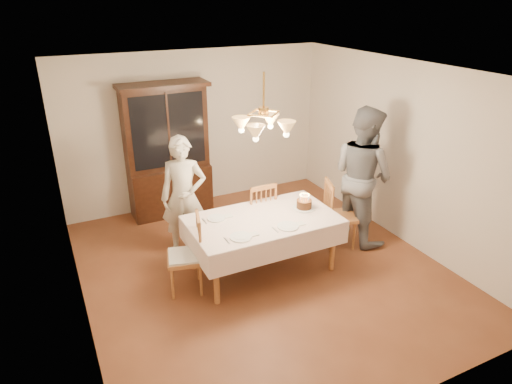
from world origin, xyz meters
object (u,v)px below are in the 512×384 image
chair_far_side (258,217)px  elderly_woman (184,197)px  dining_table (263,224)px  china_hutch (168,153)px  birthday_cake (304,205)px

chair_far_side → elderly_woman: size_ratio=0.58×
elderly_woman → dining_table: bearing=-26.5°
china_hutch → birthday_cake: 2.55m
dining_table → china_hutch: size_ratio=0.88×
dining_table → birthday_cake: bearing=1.8°
china_hutch → elderly_woman: (-0.19, -1.39, -0.19)m
china_hutch → elderly_woman: size_ratio=1.26×
birthday_cake → dining_table: bearing=-178.2°
china_hutch → elderly_woman: 1.41m
china_hutch → birthday_cake: size_ratio=7.20×
china_hutch → chair_far_side: (0.82, -1.63, -0.60)m
chair_far_side → birthday_cake: bearing=-57.2°
china_hutch → chair_far_side: 1.92m
dining_table → elderly_woman: 1.17m
dining_table → china_hutch: (-0.58, 2.25, 0.36)m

